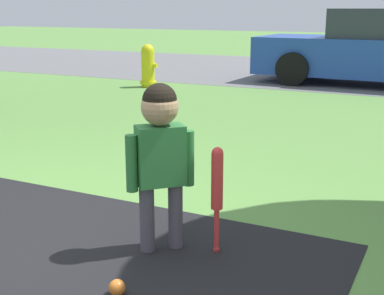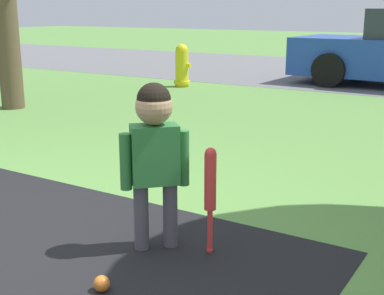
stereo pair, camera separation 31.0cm
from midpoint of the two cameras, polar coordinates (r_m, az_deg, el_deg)
ground_plane at (r=3.34m, az=-15.28°, el=-10.21°), size 60.00×60.00×0.00m
child at (r=3.01m, az=-1.08°, el=0.40°), size 0.30×0.31×0.98m
baseball_bat at (r=3.01m, az=4.92°, el=-4.15°), size 0.07×0.07×0.63m
sports_ball at (r=2.77m, az=-6.38°, el=-14.31°), size 0.08×0.08×0.08m
fire_hydrant at (r=9.70m, az=-0.16°, el=8.71°), size 0.33×0.29×0.76m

